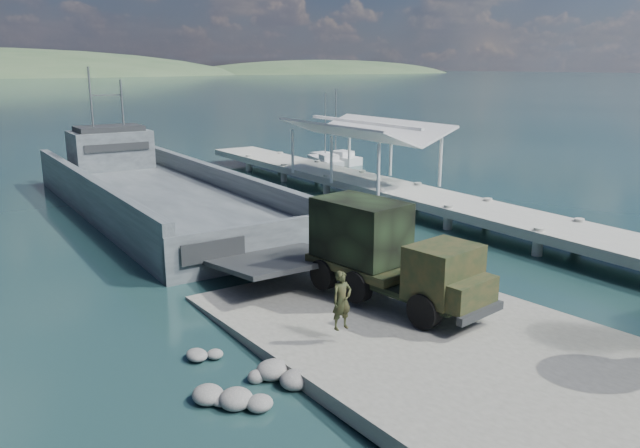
{
  "coord_description": "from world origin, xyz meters",
  "views": [
    {
      "loc": [
        -13.47,
        -14.11,
        8.97
      ],
      "look_at": [
        0.06,
        6.0,
        2.77
      ],
      "focal_mm": 35.0,
      "sensor_mm": 36.0,
      "label": 1
    }
  ],
  "objects_px": {
    "soldier": "(342,312)",
    "sailboat_far": "(326,162)",
    "pier": "(373,176)",
    "sailboat_near": "(337,159)",
    "military_truck": "(386,253)",
    "landing_craft": "(154,200)"
  },
  "relations": [
    {
      "from": "soldier",
      "to": "sailboat_far",
      "type": "distance_m",
      "value": 38.4
    },
    {
      "from": "pier",
      "to": "sailboat_near",
      "type": "bearing_deg",
      "value": 63.17
    },
    {
      "from": "pier",
      "to": "soldier",
      "type": "distance_m",
      "value": 23.99
    },
    {
      "from": "soldier",
      "to": "sailboat_near",
      "type": "relative_size",
      "value": 0.27
    },
    {
      "from": "military_truck",
      "to": "sailboat_far",
      "type": "height_order",
      "value": "sailboat_far"
    },
    {
      "from": "military_truck",
      "to": "soldier",
      "type": "distance_m",
      "value": 4.14
    },
    {
      "from": "military_truck",
      "to": "sailboat_near",
      "type": "bearing_deg",
      "value": 49.71
    },
    {
      "from": "military_truck",
      "to": "landing_craft",
      "type": "bearing_deg",
      "value": 86.77
    },
    {
      "from": "landing_craft",
      "to": "sailboat_near",
      "type": "distance_m",
      "value": 23.7
    },
    {
      "from": "military_truck",
      "to": "sailboat_near",
      "type": "distance_m",
      "value": 36.67
    },
    {
      "from": "military_truck",
      "to": "soldier",
      "type": "relative_size",
      "value": 4.15
    },
    {
      "from": "sailboat_near",
      "to": "sailboat_far",
      "type": "height_order",
      "value": "sailboat_near"
    },
    {
      "from": "military_truck",
      "to": "soldier",
      "type": "bearing_deg",
      "value": -157.2
    },
    {
      "from": "landing_craft",
      "to": "military_truck",
      "type": "bearing_deg",
      "value": -84.72
    },
    {
      "from": "sailboat_near",
      "to": "sailboat_far",
      "type": "relative_size",
      "value": 1.05
    },
    {
      "from": "sailboat_near",
      "to": "pier",
      "type": "bearing_deg",
      "value": -121.67
    },
    {
      "from": "pier",
      "to": "military_truck",
      "type": "distance_m",
      "value": 20.2
    },
    {
      "from": "landing_craft",
      "to": "pier",
      "type": "bearing_deg",
      "value": -17.08
    },
    {
      "from": "military_truck",
      "to": "soldier",
      "type": "xyz_separation_m",
      "value": [
        -3.49,
        -2.06,
        -0.81
      ]
    },
    {
      "from": "pier",
      "to": "sailboat_far",
      "type": "relative_size",
      "value": 6.55
    },
    {
      "from": "pier",
      "to": "sailboat_far",
      "type": "height_order",
      "value": "sailboat_far"
    },
    {
      "from": "pier",
      "to": "military_truck",
      "type": "height_order",
      "value": "pier"
    }
  ]
}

